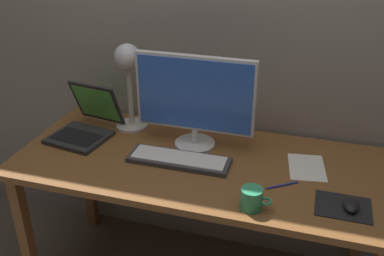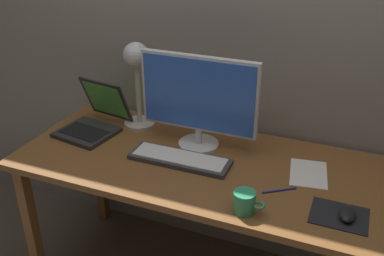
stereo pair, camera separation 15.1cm
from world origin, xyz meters
name	(u,v)px [view 1 (the left image)]	position (x,y,z in m)	size (l,w,h in m)	color
back_wall	(224,11)	(0.00, 0.40, 1.30)	(4.80, 0.06, 2.60)	gray
desk	(199,176)	(0.00, 0.00, 0.66)	(1.60, 0.70, 0.74)	brown
monitor	(195,98)	(-0.05, 0.12, 0.98)	(0.53, 0.18, 0.43)	silver
keyboard_main	(179,159)	(-0.08, -0.04, 0.75)	(0.44, 0.14, 0.03)	#38383A
laptop	(88,121)	(-0.58, 0.10, 0.81)	(0.30, 0.35, 0.24)	#28282B
desk_lamp	(128,71)	(-0.41, 0.22, 1.03)	(0.16, 0.16, 0.42)	beige
mousepad	(343,207)	(0.60, -0.16, 0.74)	(0.20, 0.16, 0.00)	black
mouse	(351,204)	(0.62, -0.17, 0.76)	(0.06, 0.10, 0.03)	black
coffee_mug	(252,199)	(0.27, -0.27, 0.78)	(0.12, 0.08, 0.08)	#339966
paper_sheet_near_mouse	(307,167)	(0.45, 0.08, 0.74)	(0.15, 0.21, 0.00)	white
pen	(282,185)	(0.37, -0.09, 0.74)	(0.01, 0.01, 0.14)	#2633A5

